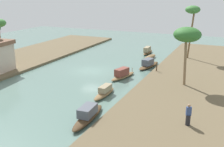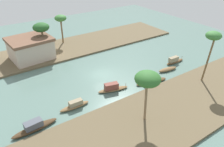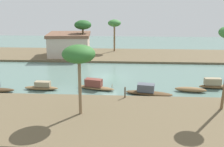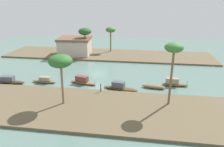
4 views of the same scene
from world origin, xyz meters
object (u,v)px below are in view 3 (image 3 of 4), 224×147
(sampan_near_left_bank, at_px, (215,84))
(palm_tree_left_near, at_px, (79,55))
(riverside_building, at_px, (69,44))
(sampan_downstream_large, at_px, (42,87))
(mooring_post, at_px, (125,92))
(palm_tree_right_tall, at_px, (83,25))
(sampan_foreground, at_px, (148,91))
(palm_tree_right_short, at_px, (114,24))
(sampan_with_red_awning, at_px, (191,90))
(sampan_midstream, at_px, (95,85))

(sampan_near_left_bank, bearing_deg, palm_tree_left_near, -149.63)
(sampan_near_left_bank, distance_m, riverside_building, 25.86)
(sampan_downstream_large, relative_size, mooring_post, 3.49)
(palm_tree_right_tall, bearing_deg, sampan_foreground, -61.23)
(palm_tree_right_tall, bearing_deg, palm_tree_right_short, 36.26)
(palm_tree_right_short, height_order, riverside_building, palm_tree_right_short)
(sampan_downstream_large, bearing_deg, palm_tree_left_near, -48.63)
(sampan_with_red_awning, xyz_separation_m, palm_tree_right_short, (-9.75, 20.93, 5.13))
(palm_tree_right_short, bearing_deg, palm_tree_right_tall, -143.74)
(sampan_near_left_bank, xyz_separation_m, riverside_building, (-20.58, 15.56, 1.81))
(sampan_with_red_awning, bearing_deg, sampan_near_left_bank, 31.71)
(sampan_midstream, distance_m, palm_tree_right_tall, 18.04)
(sampan_downstream_large, relative_size, riverside_building, 0.52)
(sampan_midstream, height_order, palm_tree_right_tall, palm_tree_right_tall)
(sampan_with_red_awning, relative_size, sampan_near_left_bank, 0.91)
(sampan_downstream_large, bearing_deg, sampan_foreground, -2.97)
(sampan_near_left_bank, distance_m, sampan_foreground, 8.47)
(sampan_downstream_large, height_order, palm_tree_right_short, palm_tree_right_short)
(palm_tree_left_near, height_order, riverside_building, palm_tree_left_near)
(sampan_foreground, bearing_deg, palm_tree_right_tall, 128.90)
(palm_tree_left_near, bearing_deg, palm_tree_right_tall, 98.39)
(sampan_near_left_bank, bearing_deg, riverside_building, 142.89)
(palm_tree_right_short, bearing_deg, sampan_midstream, -93.51)
(sampan_midstream, relative_size, palm_tree_right_short, 0.78)
(mooring_post, bearing_deg, palm_tree_left_near, -134.06)
(sampan_midstream, relative_size, palm_tree_right_tall, 0.75)
(palm_tree_right_tall, bearing_deg, sampan_downstream_large, -97.13)
(sampan_midstream, bearing_deg, sampan_downstream_large, -161.23)
(sampan_foreground, xyz_separation_m, mooring_post, (-2.50, -1.82, 0.46))
(palm_tree_left_near, xyz_separation_m, palm_tree_right_tall, (-3.57, 24.21, -0.19))
(sampan_midstream, bearing_deg, palm_tree_left_near, -79.38)
(sampan_with_red_awning, height_order, palm_tree_right_tall, palm_tree_right_tall)
(sampan_near_left_bank, bearing_deg, palm_tree_right_short, 123.29)
(sampan_foreground, bearing_deg, mooring_post, -133.90)
(sampan_near_left_bank, relative_size, mooring_post, 3.50)
(mooring_post, bearing_deg, sampan_downstream_large, 164.26)
(sampan_midstream, distance_m, sampan_foreground, 6.23)
(palm_tree_right_short, bearing_deg, sampan_foreground, -77.81)
(riverside_building, bearing_deg, sampan_with_red_awning, -48.92)
(sampan_downstream_large, bearing_deg, riverside_building, 92.35)
(mooring_post, distance_m, palm_tree_right_short, 24.49)
(sampan_midstream, xyz_separation_m, palm_tree_right_short, (1.27, 20.70, 4.93))
(sampan_near_left_bank, height_order, sampan_foreground, sampan_near_left_bank)
(palm_tree_right_tall, relative_size, palm_tree_right_short, 1.04)
(mooring_post, height_order, palm_tree_right_short, palm_tree_right_short)
(sampan_near_left_bank, height_order, sampan_downstream_large, sampan_near_left_bank)
(mooring_post, bearing_deg, sampan_with_red_awning, 22.16)
(palm_tree_left_near, height_order, palm_tree_right_tall, palm_tree_left_near)
(sampan_downstream_large, distance_m, palm_tree_right_tall, 18.25)
(sampan_foreground, relative_size, mooring_post, 4.65)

